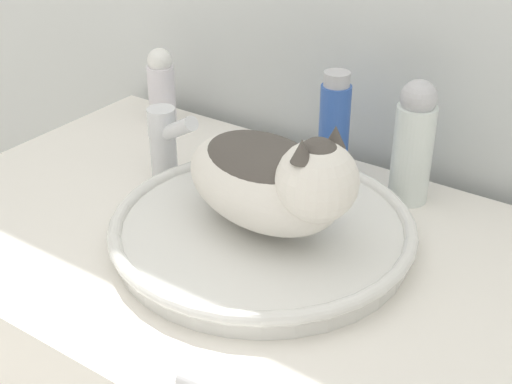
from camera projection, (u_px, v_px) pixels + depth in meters
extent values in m
cylinder|color=silver|center=(262.00, 234.00, 1.02)|extent=(0.42, 0.42, 0.03)
torus|color=silver|center=(262.00, 224.00, 1.01)|extent=(0.44, 0.44, 0.02)
ellipsoid|color=silver|center=(263.00, 182.00, 0.98)|extent=(0.28, 0.21, 0.12)
ellipsoid|color=#47423D|center=(263.00, 161.00, 0.96)|extent=(0.21, 0.17, 0.05)
sphere|color=silver|center=(317.00, 181.00, 0.89)|extent=(0.11, 0.11, 0.11)
sphere|color=#47423D|center=(318.00, 160.00, 0.88)|extent=(0.06, 0.06, 0.06)
cone|color=#47423D|center=(302.00, 151.00, 0.85)|extent=(0.03, 0.03, 0.03)
cone|color=#47423D|center=(335.00, 137.00, 0.88)|extent=(0.03, 0.03, 0.03)
cylinder|color=#47423D|center=(258.00, 172.00, 1.10)|extent=(0.05, 0.16, 0.03)
cylinder|color=silver|center=(164.00, 156.00, 1.18)|extent=(0.04, 0.04, 0.08)
cylinder|color=silver|center=(177.00, 129.00, 1.12)|extent=(0.10, 0.05, 0.07)
cylinder|color=silver|center=(162.00, 122.00, 1.15)|extent=(0.05, 0.05, 0.05)
cylinder|color=silver|center=(412.00, 154.00, 1.10)|extent=(0.06, 0.06, 0.16)
sphere|color=#B7B7BC|center=(419.00, 98.00, 1.05)|extent=(0.06, 0.06, 0.06)
cylinder|color=silver|center=(162.00, 96.00, 1.36)|extent=(0.05, 0.05, 0.12)
sphere|color=white|center=(160.00, 60.00, 1.33)|extent=(0.05, 0.05, 0.05)
cylinder|color=#335BB7|center=(334.00, 132.00, 1.17)|extent=(0.05, 0.05, 0.16)
cylinder|color=#B7B7BC|center=(337.00, 79.00, 1.12)|extent=(0.04, 0.04, 0.02)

